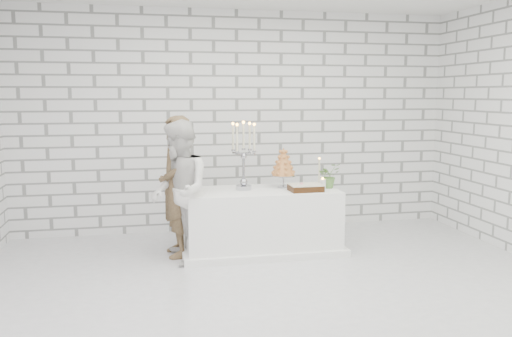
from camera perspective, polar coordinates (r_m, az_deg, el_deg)
name	(u,v)px	position (r m, az deg, el deg)	size (l,w,h in m)	color
ground	(281,293)	(5.18, 2.73, -13.22)	(6.00, 5.00, 0.01)	silver
wall_back	(237,122)	(7.28, -2.08, 5.07)	(6.00, 0.01, 3.00)	white
wall_front	(419,178)	(2.51, 17.22, -0.94)	(6.00, 0.01, 3.00)	white
cake_table	(262,221)	(6.35, 0.62, -5.63)	(1.80, 0.80, 0.75)	white
groom	(176,187)	(6.17, -8.65, -1.94)	(0.60, 0.39, 1.63)	#483724
bride	(180,192)	(5.92, -8.25, -2.52)	(0.78, 0.61, 1.60)	silver
candelabra	(244,156)	(6.22, -1.35, 1.40)	(0.33, 0.33, 0.82)	#A2A2AD
croquembouche	(283,167)	(6.41, 2.96, 0.11)	(0.31, 0.31, 0.49)	#AC6531
chocolate_cake	(306,188)	(6.21, 5.38, -2.06)	(0.38, 0.27, 0.08)	black
pillar_candle	(323,184)	(6.36, 7.20, -1.69)	(0.08, 0.08, 0.12)	white
extra_taper	(319,172)	(6.66, 6.83, -0.37)	(0.06, 0.06, 0.32)	beige
flowers	(328,176)	(6.44, 7.82, -0.76)	(0.27, 0.24, 0.30)	#447436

